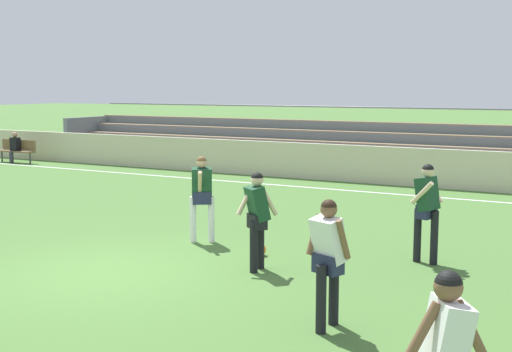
# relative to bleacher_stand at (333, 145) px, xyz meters

# --- Properties ---
(ground_plane) EXTENTS (160.00, 160.00, 0.00)m
(ground_plane) POSITION_rel_bleacher_stand_xyz_m (1.72, -14.14, -0.94)
(ground_plane) COLOR #477033
(field_line_sideline) EXTENTS (44.00, 0.12, 0.01)m
(field_line_sideline) POSITION_rel_bleacher_stand_xyz_m (1.72, -4.07, -0.93)
(field_line_sideline) COLOR white
(field_line_sideline) RESTS_ON ground
(sideline_wall) EXTENTS (48.00, 0.16, 1.17)m
(sideline_wall) POSITION_rel_bleacher_stand_xyz_m (1.72, -2.35, -0.35)
(sideline_wall) COLOR beige
(sideline_wall) RESTS_ON ground
(bleacher_stand) EXTENTS (23.01, 3.05, 2.26)m
(bleacher_stand) POSITION_rel_bleacher_stand_xyz_m (0.00, 0.00, 0.00)
(bleacher_stand) COLOR #897051
(bleacher_stand) RESTS_ON ground
(bench_centre_sideline) EXTENTS (1.80, 0.40, 0.90)m
(bench_centre_sideline) POSITION_rel_bleacher_stand_xyz_m (-12.00, -3.48, -0.39)
(bench_centre_sideline) COLOR brown
(bench_centre_sideline) RESTS_ON ground
(spectator_seated) EXTENTS (0.36, 0.42, 1.21)m
(spectator_seated) POSITION_rel_bleacher_stand_xyz_m (-12.00, -3.60, -0.24)
(spectator_seated) COLOR #2D2D38
(spectator_seated) RESTS_ON ground
(player_dark_deep_cover) EXTENTS (0.64, 0.50, 1.63)m
(player_dark_deep_cover) POSITION_rel_bleacher_stand_xyz_m (3.84, -12.86, 0.03)
(player_dark_deep_cover) COLOR black
(player_dark_deep_cover) RESTS_ON ground
(player_dark_wide_left) EXTENTS (0.48, 0.74, 1.68)m
(player_dark_wide_left) POSITION_rel_bleacher_stand_xyz_m (1.93, -11.56, 0.06)
(player_dark_wide_left) COLOR white
(player_dark_wide_left) RESTS_ON ground
(player_dark_wide_right) EXTENTS (0.50, 0.60, 1.71)m
(player_dark_wide_right) POSITION_rel_bleacher_stand_xyz_m (6.16, -11.08, 0.09)
(player_dark_wide_right) COLOR black
(player_dark_wide_right) RESTS_ON ground
(player_white_pressing_high) EXTENTS (0.58, 0.49, 1.64)m
(player_white_pressing_high) POSITION_rel_bleacher_stand_xyz_m (5.89, -14.81, 0.04)
(player_white_pressing_high) COLOR black
(player_white_pressing_high) RESTS_ON ground
(soccer_ball) EXTENTS (0.22, 0.22, 0.22)m
(soccer_ball) POSITION_rel_bleacher_stand_xyz_m (3.43, -11.98, -0.83)
(soccer_ball) COLOR orange
(soccer_ball) RESTS_ON ground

